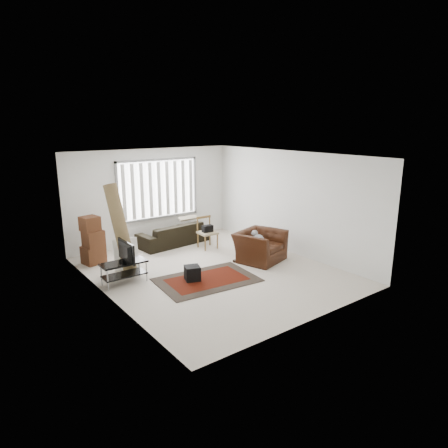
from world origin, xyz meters
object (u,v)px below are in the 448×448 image
(side_chair, at_px, (207,231))
(moving_boxes, at_px, (93,242))
(armchair, at_px, (260,244))
(sofa, at_px, (174,231))
(tv_stand, at_px, (124,268))

(side_chair, bearing_deg, moving_boxes, 170.90)
(armchair, bearing_deg, sofa, 95.10)
(tv_stand, bearing_deg, sofa, 39.11)
(tv_stand, relative_size, side_chair, 1.12)
(moving_boxes, bearing_deg, side_chair, -12.31)
(armchair, bearing_deg, side_chair, 88.33)
(tv_stand, height_order, side_chair, side_chair)
(sofa, height_order, armchair, armchair)
(tv_stand, bearing_deg, side_chair, 19.38)
(moving_boxes, xyz_separation_m, armchair, (3.43, -2.31, -0.12))
(moving_boxes, distance_m, side_chair, 3.04)
(side_chair, bearing_deg, tv_stand, -157.41)
(sofa, bearing_deg, tv_stand, 34.18)
(tv_stand, distance_m, armchair, 3.41)
(tv_stand, relative_size, moving_boxes, 0.82)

